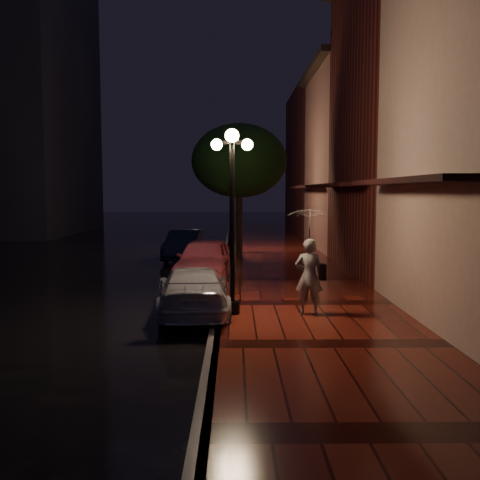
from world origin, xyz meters
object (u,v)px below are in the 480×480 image
(navy_car, at_px, (185,245))
(silver_car, at_px, (194,291))
(streetlamp_far, at_px, (234,200))
(streetlamp_near, at_px, (232,210))
(woman_with_umbrella, at_px, (310,244))
(pink_car, at_px, (205,260))
(parking_meter, at_px, (234,262))
(street_tree, at_px, (239,163))

(navy_car, distance_m, silver_car, 10.76)
(streetlamp_far, bearing_deg, streetlamp_near, -90.00)
(streetlamp_far, xyz_separation_m, woman_with_umbrella, (1.80, -14.09, -0.79))
(streetlamp_far, distance_m, pink_car, 8.81)
(silver_car, bearing_deg, streetlamp_far, -98.73)
(navy_car, bearing_deg, streetlamp_far, 56.21)
(parking_meter, bearing_deg, streetlamp_near, -93.92)
(street_tree, relative_size, navy_car, 1.46)
(parking_meter, bearing_deg, streetlamp_far, 86.93)
(streetlamp_near, distance_m, street_tree, 11.12)
(streetlamp_far, bearing_deg, silver_car, -94.04)
(streetlamp_near, relative_size, woman_with_umbrella, 1.72)
(streetlamp_far, relative_size, silver_car, 1.04)
(pink_car, bearing_deg, street_tree, 83.02)
(streetlamp_far, distance_m, navy_car, 4.02)
(streetlamp_far, distance_m, parking_meter, 10.93)
(pink_car, height_order, navy_car, pink_car)
(streetlamp_near, height_order, navy_car, streetlamp_near)
(streetlamp_near, xyz_separation_m, navy_car, (-2.17, 11.24, -1.95))
(streetlamp_near, height_order, pink_car, streetlamp_near)
(pink_car, bearing_deg, parking_meter, -60.99)
(streetlamp_far, relative_size, navy_car, 1.09)
(street_tree, xyz_separation_m, pink_car, (-1.21, -5.55, -3.51))
(streetlamp_near, relative_size, navy_car, 1.09)
(woman_with_umbrella, distance_m, parking_meter, 3.83)
(pink_car, distance_m, parking_meter, 2.46)
(pink_car, height_order, woman_with_umbrella, woman_with_umbrella)
(streetlamp_near, height_order, street_tree, street_tree)
(navy_car, xyz_separation_m, silver_car, (1.22, -10.69, -0.05))
(streetlamp_near, xyz_separation_m, pink_car, (-0.95, 5.44, -1.87))
(street_tree, xyz_separation_m, navy_car, (-2.43, 0.25, -3.59))
(street_tree, distance_m, parking_meter, 8.47)
(streetlamp_near, height_order, streetlamp_far, same)
(pink_car, height_order, silver_car, pink_car)
(silver_car, bearing_deg, street_tree, -101.29)
(streetlamp_far, bearing_deg, pink_car, -96.33)
(pink_car, relative_size, parking_meter, 3.25)
(streetlamp_far, xyz_separation_m, navy_car, (-2.17, -2.76, -1.95))
(silver_car, bearing_deg, pink_car, -94.69)
(street_tree, bearing_deg, navy_car, 174.20)
(streetlamp_near, bearing_deg, streetlamp_far, 90.00)
(streetlamp_far, distance_m, silver_car, 13.63)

